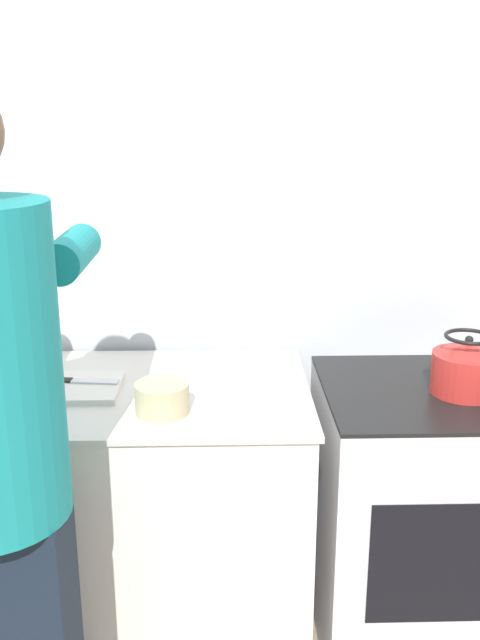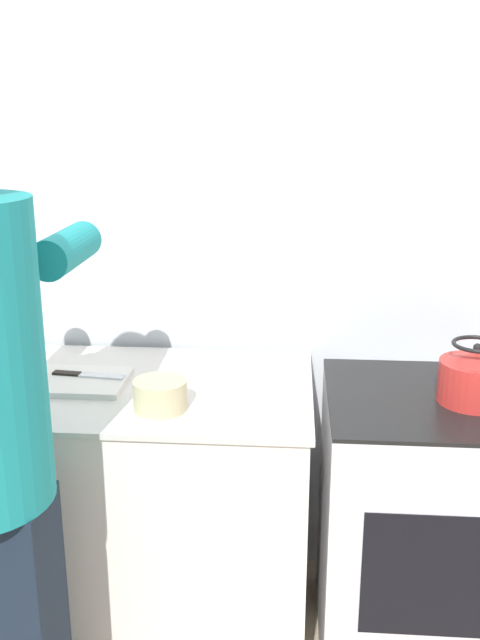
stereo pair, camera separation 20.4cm
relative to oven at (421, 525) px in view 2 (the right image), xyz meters
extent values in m
cube|color=silver|center=(-0.70, 0.45, 0.86)|extent=(8.00, 0.05, 2.60)
cube|color=silver|center=(-1.04, 0.04, -0.01)|extent=(1.35, 0.70, 0.86)
cube|color=beige|center=(-1.04, 0.04, 0.43)|extent=(1.37, 0.72, 0.02)
cube|color=silver|center=(0.00, 0.00, -0.01)|extent=(0.62, 0.63, 0.87)
cube|color=black|center=(0.00, 0.00, 0.44)|extent=(0.62, 0.63, 0.01)
cube|color=black|center=(0.00, -0.31, 0.04)|extent=(0.44, 0.01, 0.38)
cylinder|color=teal|center=(-0.99, -0.29, 0.93)|extent=(0.10, 0.30, 0.10)
cube|color=silver|center=(-1.10, 0.02, 0.45)|extent=(0.32, 0.24, 0.02)
cube|color=silver|center=(-1.02, 0.05, 0.46)|extent=(0.15, 0.05, 0.01)
cube|color=black|center=(-1.14, 0.06, 0.46)|extent=(0.09, 0.04, 0.01)
cylinder|color=red|center=(0.11, -0.03, 0.50)|extent=(0.21, 0.21, 0.13)
cone|color=red|center=(0.11, -0.03, 0.58)|extent=(0.17, 0.17, 0.03)
sphere|color=black|center=(0.11, -0.03, 0.61)|extent=(0.03, 0.03, 0.03)
torus|color=black|center=(0.11, -0.03, 0.62)|extent=(0.15, 0.15, 0.01)
cylinder|color=#C6B789|center=(-0.80, -0.15, 0.48)|extent=(0.16, 0.16, 0.09)
camera|label=1|loc=(-0.63, -2.03, 1.27)|focal=40.00mm
camera|label=2|loc=(-0.42, -2.02, 1.27)|focal=40.00mm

